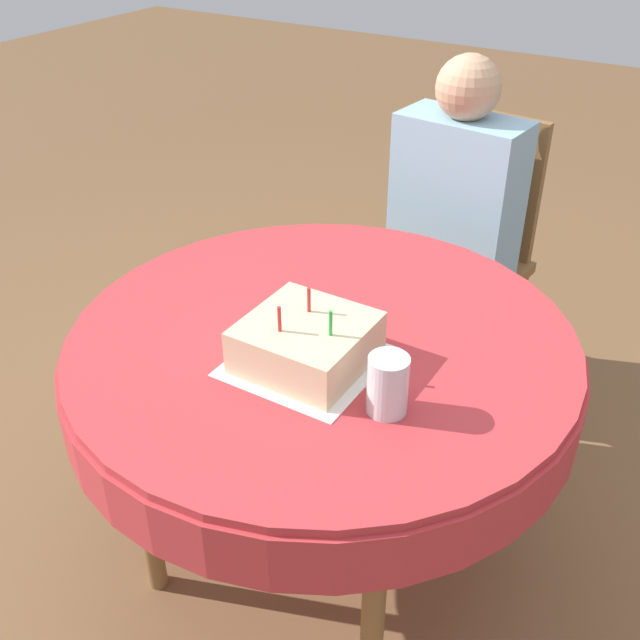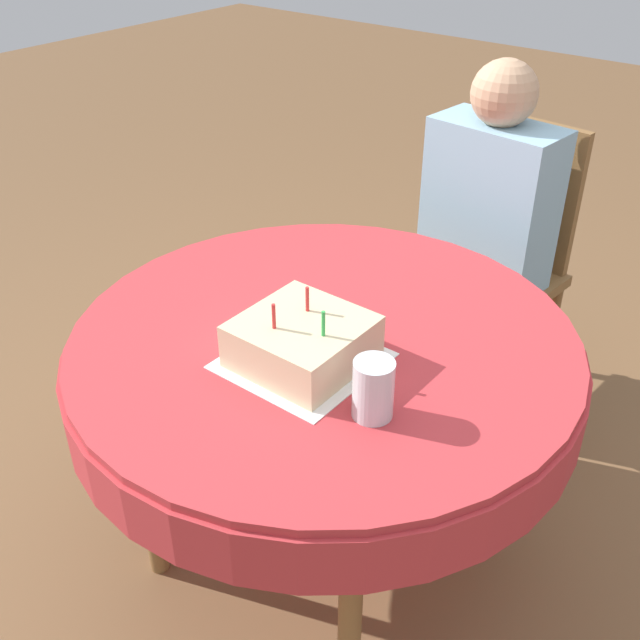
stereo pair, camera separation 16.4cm
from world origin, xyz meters
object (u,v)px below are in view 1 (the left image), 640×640
drinking_glass (388,385)px  person (453,207)px  birthday_cake (307,342)px  chair (461,249)px

drinking_glass → person: bearing=105.8°
person → drinking_glass: bearing=-68.4°
birthday_cake → drinking_glass: birthday_cake is taller
chair → birthday_cake: chair is taller
birthday_cake → person: bearing=94.2°
chair → birthday_cake: bearing=-80.9°
chair → drinking_glass: (0.28, -1.12, 0.27)m
chair → person: size_ratio=0.82×
birthday_cake → drinking_glass: size_ratio=2.02×
birthday_cake → drinking_glass: 0.23m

